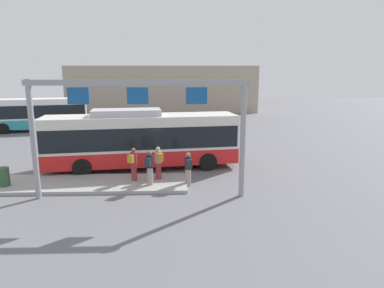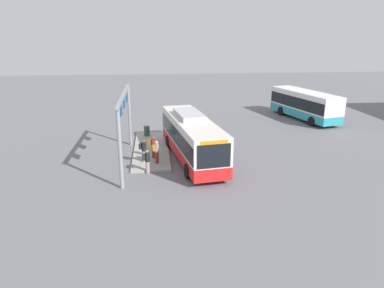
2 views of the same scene
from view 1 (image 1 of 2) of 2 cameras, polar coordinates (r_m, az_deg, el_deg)
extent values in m
plane|color=slate|center=(20.02, -8.33, -4.02)|extent=(120.00, 120.00, 0.00)
cube|color=#9E9E99|center=(17.57, -17.50, -6.42)|extent=(10.00, 2.80, 0.16)
cube|color=red|center=(19.83, -8.39, -1.86)|extent=(11.14, 4.06, 0.85)
cube|color=silver|center=(19.55, -8.51, 2.06)|extent=(11.14, 4.06, 1.90)
cube|color=black|center=(19.59, -8.49, 1.48)|extent=(10.93, 4.07, 1.20)
cube|color=black|center=(20.48, 6.97, 2.25)|extent=(0.35, 2.11, 1.50)
cube|color=#B7B7BC|center=(19.39, -11.03, 5.26)|extent=(4.03, 2.29, 0.36)
cube|color=orange|center=(20.34, 6.84, 4.61)|extent=(0.37, 1.75, 0.28)
cylinder|color=black|center=(21.47, 1.27, -1.45)|extent=(1.03, 0.44, 1.00)
cylinder|color=black|center=(19.20, 2.72, -3.05)|extent=(1.03, 0.44, 1.00)
cylinder|color=black|center=(21.22, -17.28, -2.14)|extent=(1.03, 0.44, 1.00)
cylinder|color=black|center=(18.91, -18.11, -3.86)|extent=(1.03, 0.44, 1.00)
cube|color=teal|center=(36.13, -24.96, 3.27)|extent=(9.89, 4.78, 0.85)
cube|color=white|center=(35.98, -25.15, 5.44)|extent=(9.89, 4.78, 1.90)
cube|color=black|center=(35.99, -25.12, 5.12)|extent=(9.71, 4.78, 1.20)
cylinder|color=black|center=(37.01, -20.09, 3.40)|extent=(1.04, 0.54, 1.00)
cylinder|color=black|center=(34.64, -20.33, 2.86)|extent=(1.04, 0.54, 1.00)
cylinder|color=black|center=(37.81, -28.54, 2.85)|extent=(1.04, 0.54, 1.00)
cylinder|color=black|center=(35.49, -29.32, 2.28)|extent=(1.04, 0.54, 1.00)
cylinder|color=gray|center=(16.62, -0.66, -5.65)|extent=(0.32, 0.32, 0.85)
cylinder|color=black|center=(16.42, -0.67, -3.23)|extent=(0.39, 0.39, 0.60)
sphere|color=#9E755B|center=(16.32, -0.67, -1.84)|extent=(0.22, 0.22, 0.22)
cube|color=#26262D|center=(16.17, -0.51, -3.36)|extent=(0.30, 0.22, 0.40)
cylinder|color=maroon|center=(17.23, -5.71, -4.52)|extent=(0.38, 0.38, 0.85)
cylinder|color=gray|center=(17.04, -5.76, -2.18)|extent=(0.46, 0.46, 0.60)
sphere|color=tan|center=(16.95, -5.79, -0.84)|extent=(0.22, 0.22, 0.22)
cube|color=#BF7F1E|center=(16.80, -5.40, -2.27)|extent=(0.33, 0.29, 0.40)
cylinder|color=gray|center=(16.38, -7.12, -5.42)|extent=(0.35, 0.35, 0.85)
cylinder|color=black|center=(16.19, -7.19, -2.96)|extent=(0.42, 0.42, 0.60)
sphere|color=brown|center=(16.09, -7.22, -1.55)|extent=(0.22, 0.22, 0.22)
cube|color=#26262D|center=(15.94, -7.52, -3.08)|extent=(0.32, 0.25, 0.40)
cylinder|color=maroon|center=(17.13, -9.78, -4.73)|extent=(0.37, 0.37, 0.85)
cylinder|color=maroon|center=(16.94, -9.86, -2.38)|extent=(0.45, 0.45, 0.60)
sphere|color=brown|center=(16.85, -9.91, -1.03)|extent=(0.22, 0.22, 0.22)
cube|color=#BF7F1E|center=(16.73, -10.35, -2.48)|extent=(0.33, 0.28, 0.40)
cylinder|color=gray|center=(15.90, -25.28, 0.50)|extent=(0.24, 0.24, 5.20)
cylinder|color=gray|center=(14.85, 8.59, 0.78)|extent=(0.24, 0.24, 5.20)
cube|color=gray|center=(14.45, -9.25, 10.24)|extent=(9.41, 0.20, 0.24)
cube|color=#144C8C|center=(14.98, -18.71, 7.72)|extent=(0.90, 0.08, 0.70)
cube|color=#144C8C|center=(14.47, -9.18, 8.06)|extent=(0.90, 0.08, 0.70)
cube|color=#144C8C|center=(14.38, 0.77, 8.19)|extent=(0.90, 0.08, 0.70)
cube|color=tan|center=(51.57, -4.87, 9.32)|extent=(27.12, 8.00, 6.57)
cylinder|color=#2D5133|center=(18.41, -29.26, -4.85)|extent=(0.52, 0.52, 0.90)
camera|label=2|loc=(28.66, 54.26, 14.49)|focal=33.11mm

